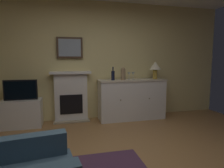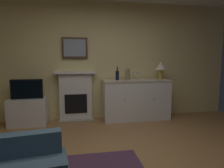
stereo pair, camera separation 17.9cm
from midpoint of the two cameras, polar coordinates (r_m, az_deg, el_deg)
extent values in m
cube|color=#EAD68C|center=(4.46, -6.75, 6.73)|extent=(6.37, 0.06, 2.64)
cube|color=white|center=(4.38, -13.13, -3.88)|extent=(0.70, 0.18, 1.05)
cube|color=tan|center=(4.41, -12.92, -10.64)|extent=(0.77, 0.20, 0.03)
cube|color=black|center=(4.32, -13.05, -5.87)|extent=(0.48, 0.02, 0.42)
cube|color=white|center=(4.28, -13.32, 3.30)|extent=(0.87, 0.27, 0.05)
cube|color=#473323|center=(4.35, -13.54, 10.35)|extent=(0.55, 0.03, 0.45)
cube|color=#8C99A8|center=(4.34, -13.53, 10.36)|extent=(0.47, 0.01, 0.37)
cube|color=white|center=(4.44, 4.64, -4.70)|extent=(1.49, 0.45, 0.88)
cube|color=beige|center=(4.37, 4.70, 1.13)|extent=(1.52, 0.48, 0.03)
sphere|color=brown|center=(4.12, 1.35, -4.76)|extent=(0.02, 0.02, 0.02)
sphere|color=brown|center=(4.33, 9.78, -4.26)|extent=(0.02, 0.02, 0.02)
cylinder|color=#B79338|center=(4.58, 11.47, 2.84)|extent=(0.10, 0.10, 0.22)
cone|color=#EFE5C6|center=(4.57, 11.53, 5.35)|extent=(0.26, 0.26, 0.18)
cylinder|color=black|center=(4.21, -0.93, 2.50)|extent=(0.08, 0.08, 0.20)
cylinder|color=black|center=(4.20, -0.94, 4.47)|extent=(0.03, 0.03, 0.09)
cylinder|color=silver|center=(4.33, 3.87, 1.30)|extent=(0.06, 0.06, 0.00)
cylinder|color=silver|center=(4.32, 3.88, 1.93)|extent=(0.01, 0.01, 0.09)
cone|color=silver|center=(4.31, 3.89, 2.99)|extent=(0.07, 0.07, 0.07)
cylinder|color=silver|center=(4.40, 5.07, 1.39)|extent=(0.06, 0.06, 0.00)
cylinder|color=silver|center=(4.40, 5.07, 2.01)|extent=(0.01, 0.01, 0.09)
cone|color=silver|center=(4.39, 5.08, 3.05)|extent=(0.07, 0.07, 0.07)
cylinder|color=#9E7F5B|center=(4.25, 2.07, 2.80)|extent=(0.11, 0.11, 0.24)
sphere|color=#9E7F5B|center=(4.24, 2.08, 4.42)|extent=(0.08, 0.08, 0.08)
cube|color=white|center=(4.37, -26.01, -7.76)|extent=(0.75, 0.42, 0.56)
cube|color=black|center=(4.26, -26.41, -1.58)|extent=(0.62, 0.06, 0.40)
cube|color=black|center=(4.22, -26.50, -1.65)|extent=(0.57, 0.01, 0.35)
cube|color=#3F596B|center=(2.10, -26.07, -16.33)|extent=(0.73, 0.24, 0.22)
camera|label=1|loc=(0.09, -91.85, -0.23)|focal=31.02mm
camera|label=2|loc=(0.09, 88.15, 0.23)|focal=31.02mm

